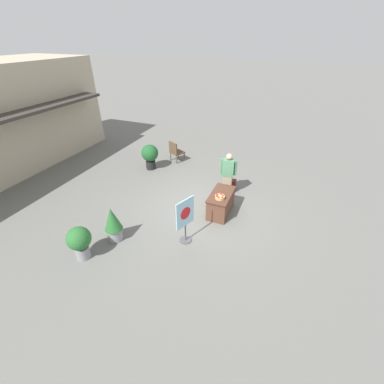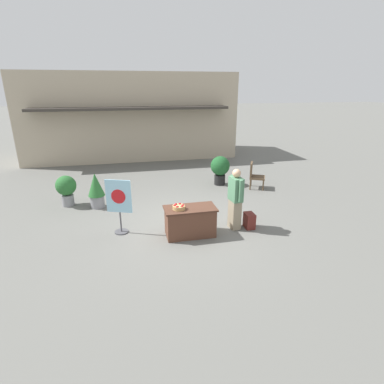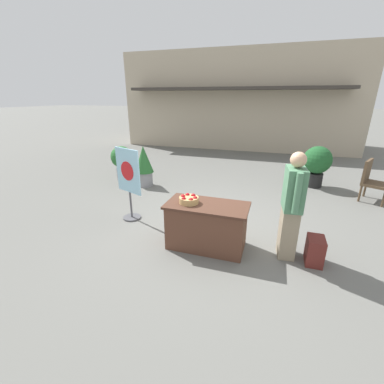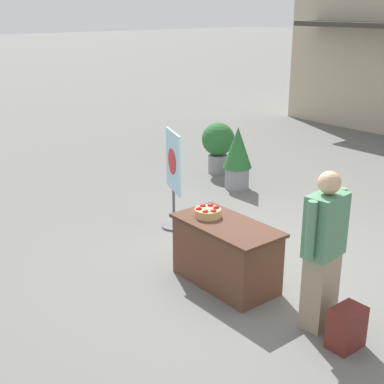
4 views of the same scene
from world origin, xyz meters
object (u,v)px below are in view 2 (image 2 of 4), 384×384
(potted_plant_far_right, at_px, (66,188))
(potted_plant_near_right, at_px, (96,189))
(patio_chair, at_px, (255,174))
(person_visitor, at_px, (235,199))
(apple_basket, at_px, (179,207))
(potted_plant_near_left, at_px, (220,168))
(display_table, at_px, (190,221))
(backpack, at_px, (249,221))
(poster_board, at_px, (119,203))

(potted_plant_far_right, xyz_separation_m, potted_plant_near_right, (0.94, -0.37, 0.01))
(patio_chair, height_order, potted_plant_near_right, potted_plant_near_right)
(person_visitor, xyz_separation_m, potted_plant_near_right, (-3.73, 2.37, -0.24))
(apple_basket, relative_size, patio_chair, 0.32)
(person_visitor, distance_m, potted_plant_near_right, 4.42)
(patio_chair, relative_size, potted_plant_near_left, 0.87)
(display_table, xyz_separation_m, potted_plant_near_right, (-2.47, 2.50, 0.22))
(apple_basket, relative_size, backpack, 0.74)
(apple_basket, xyz_separation_m, potted_plant_near_left, (2.34, 3.94, -0.15))
(apple_basket, xyz_separation_m, backpack, (1.95, 0.09, -0.61))
(backpack, distance_m, potted_plant_near_left, 3.90)
(backpack, height_order, patio_chair, patio_chair)
(apple_basket, xyz_separation_m, potted_plant_far_right, (-3.12, 2.91, -0.23))
(poster_board, bearing_deg, potted_plant_near_left, 152.81)
(person_visitor, relative_size, potted_plant_far_right, 1.66)
(display_table, xyz_separation_m, potted_plant_far_right, (-3.41, 2.87, 0.21))
(apple_basket, height_order, potted_plant_far_right, potted_plant_far_right)
(display_table, xyz_separation_m, person_visitor, (1.26, 0.14, 0.46))
(person_visitor, relative_size, poster_board, 1.14)
(display_table, relative_size, potted_plant_near_right, 1.17)
(patio_chair, bearing_deg, potted_plant_near_right, -146.37)
(display_table, xyz_separation_m, backpack, (1.66, 0.06, -0.17))
(patio_chair, xyz_separation_m, potted_plant_far_right, (-6.59, -0.32, 0.06))
(poster_board, relative_size, potted_plant_near_right, 1.29)
(poster_board, xyz_separation_m, potted_plant_near_right, (-0.73, 1.96, -0.22))
(display_table, height_order, backpack, display_table)
(apple_basket, bearing_deg, backpack, 2.67)
(backpack, xyz_separation_m, poster_board, (-3.40, 0.49, 0.61))
(display_table, bearing_deg, patio_chair, 45.09)
(backpack, relative_size, potted_plant_far_right, 0.42)
(apple_basket, height_order, patio_chair, patio_chair)
(patio_chair, xyz_separation_m, potted_plant_near_right, (-5.66, -0.69, 0.07))
(display_table, height_order, apple_basket, apple_basket)
(potted_plant_near_left, bearing_deg, potted_plant_far_right, -169.30)
(potted_plant_far_right, bearing_deg, backpack, -29.05)
(patio_chair, height_order, potted_plant_near_left, potted_plant_near_left)
(potted_plant_far_right, bearing_deg, poster_board, -54.38)
(potted_plant_near_right, bearing_deg, apple_basket, -49.39)
(potted_plant_near_right, distance_m, potted_plant_near_left, 4.73)
(potted_plant_far_right, bearing_deg, potted_plant_near_right, -21.32)
(display_table, bearing_deg, potted_plant_near_right, 134.63)
(person_visitor, height_order, patio_chair, person_visitor)
(person_visitor, distance_m, backpack, 0.76)
(apple_basket, distance_m, person_visitor, 1.56)
(apple_basket, distance_m, potted_plant_near_right, 3.35)
(apple_basket, distance_m, potted_plant_near_left, 4.58)
(patio_chair, bearing_deg, display_table, -108.23)
(poster_board, distance_m, potted_plant_near_left, 5.07)
(person_visitor, xyz_separation_m, backpack, (0.40, -0.08, -0.64))
(potted_plant_far_right, relative_size, potted_plant_near_left, 0.88)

